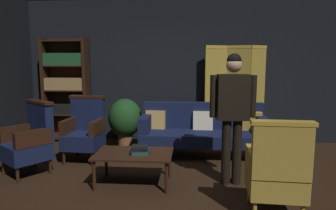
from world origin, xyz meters
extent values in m
plane|color=black|center=(0.00, 0.00, 0.00)|extent=(10.00, 10.00, 0.00)
cube|color=black|center=(0.00, 2.45, 1.40)|extent=(7.20, 0.10, 2.80)
cube|color=#B29338|center=(0.81, 2.24, 0.95)|extent=(0.43, 0.22, 1.90)
cube|color=gold|center=(0.81, 2.24, 1.87)|extent=(0.44, 0.22, 0.06)
cube|color=#B29338|center=(1.24, 2.27, 0.95)|extent=(0.45, 0.17, 1.90)
cube|color=gold|center=(1.24, 2.27, 1.87)|extent=(0.45, 0.18, 0.06)
cube|color=#B29338|center=(1.65, 2.33, 0.95)|extent=(0.40, 0.29, 1.90)
cube|color=gold|center=(1.65, 2.33, 1.87)|extent=(0.40, 0.29, 0.06)
cube|color=black|center=(-2.57, 2.18, 1.02)|extent=(0.06, 0.32, 2.05)
cube|color=black|center=(-1.73, 2.18, 1.02)|extent=(0.06, 0.32, 2.05)
cube|color=black|center=(-2.15, 2.33, 1.02)|extent=(0.90, 0.02, 2.05)
cube|color=black|center=(-2.15, 2.18, 0.06)|extent=(0.86, 0.30, 0.02)
cube|color=black|center=(-2.15, 2.18, 0.54)|extent=(0.86, 0.30, 0.02)
cube|color=black|center=(-2.15, 2.16, 0.65)|extent=(0.78, 0.22, 0.19)
cube|color=black|center=(-2.15, 2.18, 1.02)|extent=(0.86, 0.30, 0.02)
cube|color=#9E7A47|center=(-2.15, 2.16, 1.16)|extent=(0.78, 0.22, 0.24)
cube|color=black|center=(-2.15, 2.18, 1.51)|extent=(0.86, 0.30, 0.02)
cube|color=#1E4C28|center=(-2.15, 2.16, 1.64)|extent=(0.78, 0.22, 0.24)
cube|color=black|center=(-2.15, 2.18, 1.99)|extent=(0.86, 0.30, 0.02)
cylinder|color=black|center=(-0.40, 1.05, 0.11)|extent=(0.07, 0.07, 0.22)
cylinder|color=black|center=(1.50, 1.05, 0.11)|extent=(0.07, 0.07, 0.22)
cylinder|color=black|center=(-0.40, 1.65, 0.11)|extent=(0.07, 0.07, 0.22)
cylinder|color=black|center=(1.50, 1.65, 0.11)|extent=(0.07, 0.07, 0.22)
cube|color=#111938|center=(0.55, 1.35, 0.32)|extent=(2.10, 0.76, 0.20)
cube|color=#111938|center=(0.55, 1.66, 0.65)|extent=(2.10, 0.18, 0.46)
cube|color=#111938|center=(-0.43, 1.35, 0.55)|extent=(0.16, 0.68, 0.26)
cube|color=#111938|center=(1.53, 1.35, 0.55)|extent=(0.16, 0.68, 0.26)
cube|color=tan|center=(-0.28, 1.55, 0.57)|extent=(0.35, 0.18, 0.35)
cube|color=beige|center=(0.55, 1.55, 0.57)|extent=(0.34, 0.16, 0.35)
cube|color=#B79338|center=(1.38, 1.55, 0.57)|extent=(0.35, 0.17, 0.35)
cylinder|color=black|center=(-0.84, -0.20, 0.20)|extent=(0.04, 0.04, 0.39)
cylinder|color=black|center=(0.06, -0.20, 0.20)|extent=(0.04, 0.04, 0.39)
cylinder|color=black|center=(-0.84, 0.34, 0.20)|extent=(0.04, 0.04, 0.39)
cylinder|color=black|center=(0.06, 0.34, 0.20)|extent=(0.04, 0.04, 0.39)
cube|color=black|center=(-0.39, 0.07, 0.41)|extent=(1.00, 0.64, 0.03)
cylinder|color=gold|center=(1.49, -0.36, 0.11)|extent=(0.04, 0.04, 0.22)
cylinder|color=gold|center=(1.03, -0.34, 0.11)|extent=(0.04, 0.04, 0.22)
cube|color=#B79338|center=(1.24, -0.58, 0.34)|extent=(0.59, 0.59, 0.24)
cube|color=#B79338|center=(1.23, -0.81, 0.73)|extent=(0.57, 0.15, 0.54)
cube|color=gold|center=(1.23, -0.81, 1.02)|extent=(0.61, 0.16, 0.04)
cube|color=gold|center=(1.48, -0.59, 0.57)|extent=(0.12, 0.50, 0.22)
cube|color=gold|center=(1.01, -0.57, 0.57)|extent=(0.12, 0.50, 0.22)
cylinder|color=black|center=(-1.62, 0.72, 0.11)|extent=(0.04, 0.04, 0.22)
cylinder|color=black|center=(-1.16, 0.69, 0.11)|extent=(0.04, 0.04, 0.22)
cylinder|color=black|center=(-1.59, 1.18, 0.11)|extent=(0.04, 0.04, 0.22)
cylinder|color=black|center=(-1.14, 1.15, 0.11)|extent=(0.04, 0.04, 0.22)
cube|color=#111938|center=(-1.38, 0.94, 0.34)|extent=(0.59, 0.59, 0.24)
cube|color=#111938|center=(-1.37, 1.17, 0.73)|extent=(0.57, 0.15, 0.54)
cube|color=black|center=(-1.37, 1.17, 1.02)|extent=(0.61, 0.17, 0.04)
cube|color=black|center=(-1.62, 0.95, 0.57)|extent=(0.12, 0.50, 0.22)
cube|color=black|center=(-1.14, 0.92, 0.57)|extent=(0.12, 0.50, 0.22)
cylinder|color=black|center=(-2.30, 0.23, 0.11)|extent=(0.04, 0.04, 0.22)
cylinder|color=black|center=(-1.93, -0.04, 0.11)|extent=(0.04, 0.04, 0.22)
cylinder|color=black|center=(-2.02, 0.60, 0.11)|extent=(0.04, 0.04, 0.22)
cylinder|color=black|center=(-1.65, 0.33, 0.11)|extent=(0.04, 0.04, 0.22)
cube|color=#111938|center=(-1.98, 0.28, 0.34)|extent=(0.78, 0.78, 0.24)
cube|color=#111938|center=(-1.84, 0.46, 0.73)|extent=(0.52, 0.43, 0.54)
cube|color=black|center=(-1.84, 0.46, 1.02)|extent=(0.56, 0.46, 0.04)
cube|color=black|center=(-2.17, 0.42, 0.57)|extent=(0.37, 0.46, 0.22)
cube|color=black|center=(-1.78, 0.14, 0.57)|extent=(0.37, 0.46, 0.22)
cylinder|color=black|center=(0.95, 0.19, 0.43)|extent=(0.12, 0.12, 0.86)
cylinder|color=black|center=(0.81, 0.18, 0.43)|extent=(0.12, 0.12, 0.86)
cube|color=maroon|center=(0.88, 0.18, 0.90)|extent=(0.33, 0.18, 0.09)
cube|color=black|center=(0.88, 0.18, 1.15)|extent=(0.41, 0.23, 0.58)
cube|color=white|center=(0.87, 0.29, 1.18)|extent=(0.14, 0.02, 0.41)
cube|color=maroon|center=(0.87, 0.30, 1.41)|extent=(0.09, 0.03, 0.04)
cylinder|color=black|center=(1.13, 0.20, 1.16)|extent=(0.09, 0.09, 0.54)
cylinder|color=black|center=(0.63, 0.17, 1.16)|extent=(0.09, 0.09, 0.54)
sphere|color=tan|center=(0.88, 0.18, 1.56)|extent=(0.20, 0.20, 0.20)
sphere|color=black|center=(0.88, 0.18, 1.61)|extent=(0.18, 0.18, 0.18)
cylinder|color=brown|center=(-0.88, 1.78, 0.14)|extent=(0.28, 0.28, 0.28)
ellipsoid|color=#193D19|center=(-0.88, 1.78, 0.56)|extent=(0.62, 0.62, 0.71)
cube|color=#1E4C28|center=(-0.30, 0.04, 0.44)|extent=(0.23, 0.21, 0.03)
cube|color=navy|center=(-0.30, 0.04, 0.47)|extent=(0.26, 0.19, 0.03)
cube|color=black|center=(-0.30, 0.04, 0.51)|extent=(0.23, 0.20, 0.04)
camera|label=1|loc=(0.37, -3.77, 1.61)|focal=33.00mm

